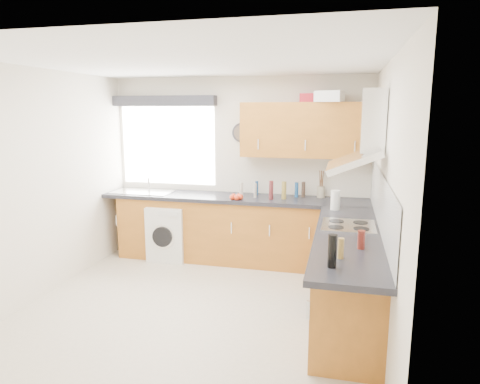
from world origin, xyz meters
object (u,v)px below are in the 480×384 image
(extractor_hood, at_px, (363,140))
(upper_cabinets, at_px, (307,130))
(washing_machine, at_px, (170,232))
(oven, at_px, (346,272))

(extractor_hood, xyz_separation_m, upper_cabinets, (-0.65, 1.33, 0.03))
(washing_machine, bearing_deg, oven, -27.32)
(oven, xyz_separation_m, washing_machine, (-2.40, 1.10, -0.04))
(upper_cabinets, relative_size, washing_machine, 2.23)
(oven, height_order, upper_cabinets, upper_cabinets)
(oven, bearing_deg, extractor_hood, -0.00)
(oven, height_order, extractor_hood, extractor_hood)
(washing_machine, bearing_deg, extractor_hood, -26.44)
(upper_cabinets, distance_m, washing_machine, 2.34)
(extractor_hood, bearing_deg, oven, 180.00)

